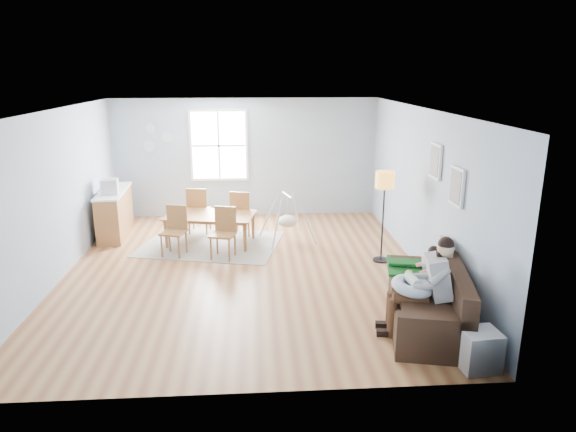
{
  "coord_description": "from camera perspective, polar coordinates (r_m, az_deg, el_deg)",
  "views": [
    {
      "loc": [
        0.18,
        -8.23,
        3.3
      ],
      "look_at": [
        0.72,
        -0.19,
        1.0
      ],
      "focal_mm": 32.0,
      "sensor_mm": 36.0,
      "label": 1
    }
  ],
  "objects": [
    {
      "name": "wall_plates",
      "position": [
        11.99,
        -14.49,
        8.39
      ],
      "size": [
        0.67,
        0.02,
        0.66
      ],
      "color": "#A7BEC8",
      "rests_on": "room"
    },
    {
      "name": "pictures",
      "position": [
        7.84,
        17.09,
        4.57
      ],
      "size": [
        0.05,
        1.34,
        0.74
      ],
      "color": "white",
      "rests_on": "room"
    },
    {
      "name": "beige_pillow",
      "position": [
        7.56,
        17.03,
        -4.4
      ],
      "size": [
        0.24,
        0.51,
        0.49
      ],
      "primitive_type": "cube",
      "rotation": [
        0.0,
        0.0,
        -0.23
      ],
      "color": "tan",
      "rests_on": "sofa"
    },
    {
      "name": "chair_nw",
      "position": [
        10.76,
        -9.96,
        0.96
      ],
      "size": [
        0.5,
        0.5,
        0.98
      ],
      "color": "olive",
      "rests_on": "rug"
    },
    {
      "name": "chair_ne",
      "position": [
        10.51,
        -5.21,
        0.64
      ],
      "size": [
        0.52,
        0.52,
        0.95
      ],
      "color": "olive",
      "rests_on": "rug"
    },
    {
      "name": "chair_se",
      "position": [
        9.33,
        -7.12,
        -1.47
      ],
      "size": [
        0.52,
        0.52,
        0.93
      ],
      "color": "olive",
      "rests_on": "rug"
    },
    {
      "name": "rug",
      "position": [
        10.21,
        -8.55,
        -3.08
      ],
      "size": [
        2.96,
        2.5,
        0.01
      ],
      "primitive_type": "cube",
      "rotation": [
        0.0,
        0.0,
        -0.23
      ],
      "color": "gray",
      "rests_on": "room"
    },
    {
      "name": "sofa",
      "position": [
        7.2,
        15.6,
        -9.3
      ],
      "size": [
        1.33,
        2.23,
        0.85
      ],
      "color": "black",
      "rests_on": "room"
    },
    {
      "name": "chair_sw",
      "position": [
        9.63,
        -12.44,
        -1.23
      ],
      "size": [
        0.51,
        0.51,
        0.92
      ],
      "color": "olive",
      "rests_on": "rug"
    },
    {
      "name": "green_throw",
      "position": [
        7.74,
        14.55,
        -5.51
      ],
      "size": [
        1.1,
        0.99,
        0.04
      ],
      "primitive_type": "cube",
      "rotation": [
        0.0,
        0.0,
        -0.21
      ],
      "color": "#125220",
      "rests_on": "sofa"
    },
    {
      "name": "nursing_pillow",
      "position": [
        6.76,
        13.65,
        -7.59
      ],
      "size": [
        0.65,
        0.64,
        0.22
      ],
      "primitive_type": "torus",
      "rotation": [
        0.0,
        0.14,
        -0.22
      ],
      "color": "silver",
      "rests_on": "father"
    },
    {
      "name": "storage_cube",
      "position": [
        6.4,
        20.4,
        -13.77
      ],
      "size": [
        0.45,
        0.41,
        0.46
      ],
      "color": "silver",
      "rests_on": "room"
    },
    {
      "name": "window",
      "position": [
        11.83,
        -7.69,
        7.77
      ],
      "size": [
        1.32,
        0.08,
        1.62
      ],
      "color": "white",
      "rests_on": "room"
    },
    {
      "name": "infant",
      "position": [
        6.76,
        13.61,
        -6.83
      ],
      "size": [
        0.16,
        0.37,
        0.14
      ],
      "color": "silver",
      "rests_on": "nursing_pillow"
    },
    {
      "name": "room",
      "position": [
        8.28,
        -5.17,
        9.78
      ],
      "size": [
        8.4,
        9.4,
        3.9
      ],
      "color": "brown"
    },
    {
      "name": "floor_lamp",
      "position": [
        9.01,
        10.69,
        3.13
      ],
      "size": [
        0.33,
        0.33,
        1.63
      ],
      "color": "black",
      "rests_on": "room"
    },
    {
      "name": "father",
      "position": [
        6.75,
        15.01,
        -7.17
      ],
      "size": [
        0.96,
        0.51,
        1.33
      ],
      "color": "gray",
      "rests_on": "sofa"
    },
    {
      "name": "dining_table",
      "position": [
        10.12,
        -8.61,
        -1.51
      ],
      "size": [
        1.85,
        1.26,
        0.6
      ],
      "primitive_type": "imported",
      "rotation": [
        0.0,
        0.0,
        -0.2
      ],
      "color": "#936030",
      "rests_on": "rug"
    },
    {
      "name": "monitor",
      "position": [
        10.71,
        -19.22,
        3.11
      ],
      "size": [
        0.35,
        0.34,
        0.3
      ],
      "color": "#BCBCC1",
      "rests_on": "counter"
    },
    {
      "name": "baby_swing",
      "position": [
        10.19,
        -0.07,
        -0.48
      ],
      "size": [
        1.11,
        1.13,
        0.94
      ],
      "color": "#BCBCC1",
      "rests_on": "room"
    },
    {
      "name": "toddler",
      "position": [
        7.22,
        15.03,
        -5.68
      ],
      "size": [
        0.53,
        0.3,
        0.81
      ],
      "color": "white",
      "rests_on": "sofa"
    },
    {
      "name": "counter",
      "position": [
        11.16,
        -18.69,
        0.41
      ],
      "size": [
        0.59,
        1.7,
        0.94
      ],
      "color": "#936030",
      "rests_on": "room"
    }
  ]
}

